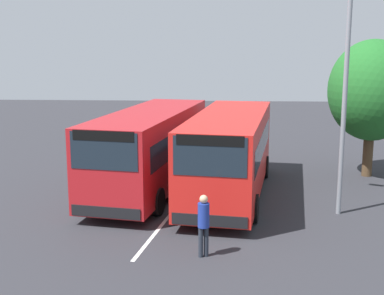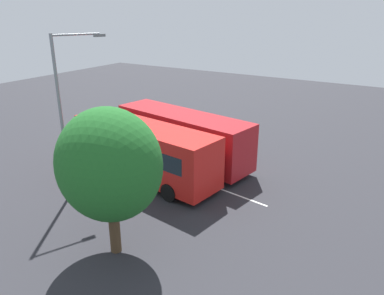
# 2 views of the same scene
# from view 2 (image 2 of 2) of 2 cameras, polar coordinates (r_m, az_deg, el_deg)

# --- Properties ---
(ground_plane) EXTENTS (68.91, 68.91, 0.00)m
(ground_plane) POSITION_cam_2_polar(r_m,az_deg,el_deg) (23.10, -3.84, -3.33)
(ground_plane) COLOR #2B2B30
(bus_far_left) EXTENTS (9.72, 4.11, 3.19)m
(bus_far_left) POSITION_cam_2_polar(r_m,az_deg,el_deg) (23.59, -1.46, 1.79)
(bus_far_left) COLOR #AD191E
(bus_far_left) RESTS_ON ground
(bus_center_left) EXTENTS (9.70, 3.85, 3.19)m
(bus_center_left) POSITION_cam_2_polar(r_m,az_deg,el_deg) (21.51, -7.35, -0.27)
(bus_center_left) COLOR red
(bus_center_left) RESTS_ON ground
(pedestrian) EXTENTS (0.42, 0.42, 1.77)m
(pedestrian) POSITION_cam_2_polar(r_m,az_deg,el_deg) (26.27, -16.55, 1.28)
(pedestrian) COLOR #232833
(pedestrian) RESTS_ON ground
(street_lamp) EXTENTS (1.26, 2.47, 8.23)m
(street_lamp) POSITION_cam_2_polar(r_m,az_deg,el_deg) (19.55, -18.75, 5.85)
(street_lamp) COLOR gray
(street_lamp) RESTS_ON ground
(depot_tree) EXTENTS (4.18, 3.76, 6.02)m
(depot_tree) POSITION_cam_2_polar(r_m,az_deg,el_deg) (14.36, -12.49, -2.62)
(depot_tree) COLOR #4C3823
(depot_tree) RESTS_ON ground
(lane_stripe_outer_left) EXTENTS (13.87, 2.36, 0.01)m
(lane_stripe_outer_left) POSITION_cam_2_polar(r_m,az_deg,el_deg) (23.10, -3.84, -3.32)
(lane_stripe_outer_left) COLOR silver
(lane_stripe_outer_left) RESTS_ON ground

